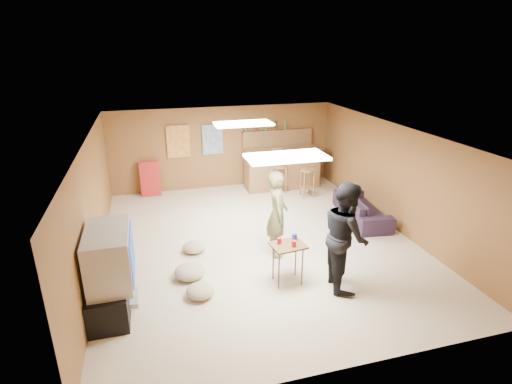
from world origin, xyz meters
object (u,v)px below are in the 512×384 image
object	(u,v)px
bar_counter	(282,168)
tray_table	(288,263)
sofa	(362,207)
person_olive	(277,214)
tv_body	(109,256)
person_black	(346,236)

from	to	relation	value
bar_counter	tray_table	xyz separation A→B (m)	(-1.43, -4.45, -0.20)
sofa	tray_table	xyz separation A→B (m)	(-2.50, -1.98, 0.07)
bar_counter	tray_table	size ratio (longest dim) A/B	2.86
person_olive	tray_table	distance (m)	1.07
sofa	tv_body	bearing A→B (deg)	118.25
sofa	tray_table	world-z (taller)	tray_table
bar_counter	person_olive	distance (m)	3.74
tray_table	tv_body	bearing A→B (deg)	179.91
tv_body	person_black	xyz separation A→B (m)	(3.57, -0.31, -0.01)
person_olive	sofa	distance (m)	2.64
person_olive	tray_table	world-z (taller)	person_olive
person_olive	bar_counter	bearing A→B (deg)	-7.54
bar_counter	person_black	xyz separation A→B (m)	(-0.58, -4.76, 0.34)
person_black	tray_table	distance (m)	1.05
tv_body	sofa	distance (m)	5.61
person_olive	tray_table	size ratio (longest dim) A/B	2.34
tv_body	person_olive	bearing A→B (deg)	18.49
tv_body	sofa	world-z (taller)	tv_body
tv_body	person_black	world-z (taller)	person_black
person_black	tray_table	size ratio (longest dim) A/B	2.56
sofa	tray_table	distance (m)	3.19
sofa	tray_table	size ratio (longest dim) A/B	2.70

